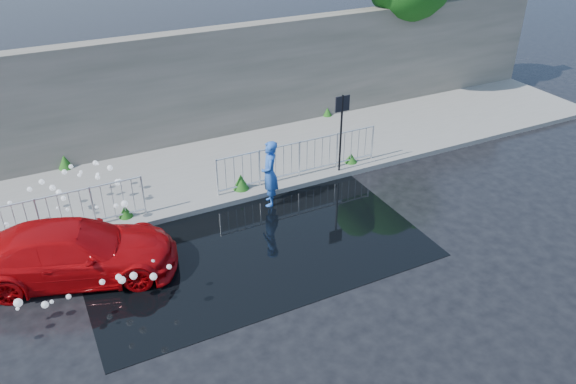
% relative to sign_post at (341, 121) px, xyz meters
% --- Properties ---
extents(ground, '(90.00, 90.00, 0.00)m').
position_rel_sign_post_xyz_m(ground, '(-4.20, -3.10, -1.72)').
color(ground, black).
rests_on(ground, ground).
extents(pavement, '(30.00, 4.00, 0.15)m').
position_rel_sign_post_xyz_m(pavement, '(-4.20, 1.90, -1.65)').
color(pavement, slate).
rests_on(pavement, ground).
extents(curb, '(30.00, 0.25, 0.16)m').
position_rel_sign_post_xyz_m(curb, '(-4.20, -0.10, -1.64)').
color(curb, slate).
rests_on(curb, ground).
extents(retaining_wall, '(30.00, 0.60, 3.50)m').
position_rel_sign_post_xyz_m(retaining_wall, '(-4.20, 4.10, 0.18)').
color(retaining_wall, '#575449').
rests_on(retaining_wall, pavement).
extents(puddle, '(8.00, 5.00, 0.01)m').
position_rel_sign_post_xyz_m(puddle, '(-3.70, -2.10, -1.72)').
color(puddle, black).
rests_on(puddle, ground).
extents(sign_post, '(0.45, 0.06, 2.50)m').
position_rel_sign_post_xyz_m(sign_post, '(0.00, 0.00, 0.00)').
color(sign_post, black).
rests_on(sign_post, ground).
extents(railing_left, '(5.05, 0.05, 1.10)m').
position_rel_sign_post_xyz_m(railing_left, '(-8.20, 0.25, -0.99)').
color(railing_left, silver).
rests_on(railing_left, pavement).
extents(railing_right, '(5.05, 0.05, 1.10)m').
position_rel_sign_post_xyz_m(railing_right, '(-1.20, 0.25, -0.99)').
color(railing_right, silver).
rests_on(railing_right, pavement).
extents(weeds, '(12.17, 3.93, 0.46)m').
position_rel_sign_post_xyz_m(weeds, '(-4.66, 1.41, -1.38)').
color(weeds, '#1F5316').
rests_on(weeds, pavement).
extents(water_spray, '(3.58, 5.64, 0.99)m').
position_rel_sign_post_xyz_m(water_spray, '(-7.49, -0.52, -1.06)').
color(water_spray, white).
rests_on(water_spray, ground).
extents(red_car, '(4.76, 3.03, 1.28)m').
position_rel_sign_post_xyz_m(red_car, '(-7.65, -1.41, -1.08)').
color(red_car, '#AC060A').
rests_on(red_car, ground).
extents(person, '(0.66, 0.79, 1.84)m').
position_rel_sign_post_xyz_m(person, '(-2.51, -0.55, -0.80)').
color(person, blue).
rests_on(person, ground).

